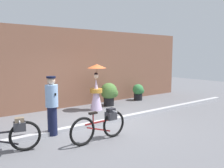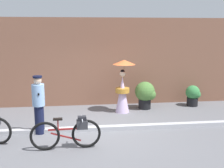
# 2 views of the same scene
# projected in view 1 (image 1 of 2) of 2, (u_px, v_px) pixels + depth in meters

# --- Properties ---
(ground_plane) EXTENTS (30.00, 30.00, 0.00)m
(ground_plane) POSITION_uv_depth(u_px,v_px,m) (102.00, 124.00, 7.47)
(ground_plane) COLOR slate
(building_wall) EXTENTS (14.00, 0.40, 3.30)m
(building_wall) POSITION_uv_depth(u_px,v_px,m) (60.00, 68.00, 9.69)
(building_wall) COLOR brown
(building_wall) RESTS_ON ground_plane
(sidewalk_curb) EXTENTS (14.00, 0.20, 0.12)m
(sidewalk_curb) POSITION_uv_depth(u_px,v_px,m) (102.00, 122.00, 7.46)
(sidewalk_curb) COLOR #B2B2B7
(sidewalk_curb) RESTS_ON ground_plane
(bicycle_near_officer) EXTENTS (1.74, 0.59, 0.79)m
(bicycle_near_officer) POSITION_uv_depth(u_px,v_px,m) (3.00, 136.00, 5.15)
(bicycle_near_officer) COLOR black
(bicycle_near_officer) RESTS_ON ground_plane
(bicycle_far_side) EXTENTS (1.70, 0.48, 0.80)m
(bicycle_far_side) POSITION_uv_depth(u_px,v_px,m) (101.00, 125.00, 5.99)
(bicycle_far_side) COLOR black
(bicycle_far_side) RESTS_ON ground_plane
(person_officer) EXTENTS (0.34, 0.38, 1.63)m
(person_officer) POSITION_uv_depth(u_px,v_px,m) (52.00, 104.00, 6.34)
(person_officer) COLOR #141938
(person_officer) RESTS_ON ground_plane
(person_with_parasol) EXTENTS (0.78, 0.78, 1.84)m
(person_with_parasol) POSITION_uv_depth(u_px,v_px,m) (96.00, 87.00, 9.33)
(person_with_parasol) COLOR silver
(person_with_parasol) RESTS_ON ground_plane
(potted_plant_by_door) EXTENTS (0.74, 0.73, 1.00)m
(potted_plant_by_door) POSITION_uv_depth(u_px,v_px,m) (109.00, 93.00, 10.17)
(potted_plant_by_door) COLOR black
(potted_plant_by_door) RESTS_ON ground_plane
(potted_plant_small) EXTENTS (0.55, 0.53, 0.79)m
(potted_plant_small) POSITION_uv_depth(u_px,v_px,m) (138.00, 91.00, 11.44)
(potted_plant_small) COLOR black
(potted_plant_small) RESTS_ON ground_plane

